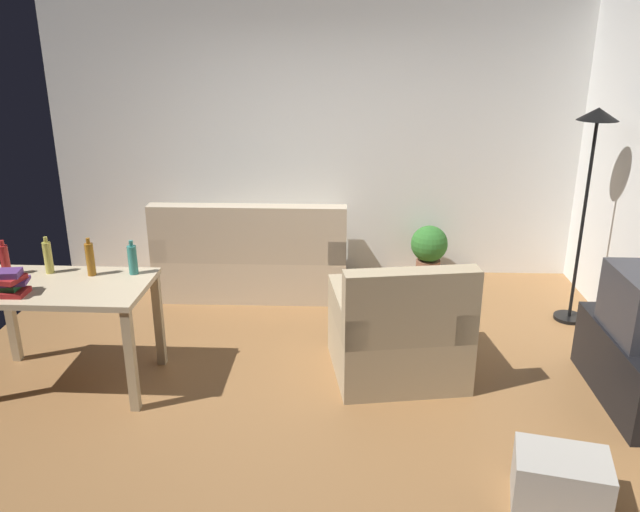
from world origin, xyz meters
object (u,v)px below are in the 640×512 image
armchair (399,335)px  book_stack (8,283)px  storage_box (560,481)px  bottle_red (5,260)px  bottle_amber (90,259)px  desk (61,299)px  potted_plant (429,250)px  torchiere_lamp (592,158)px  couch (253,260)px  bottle_squat (48,257)px  bottle_tall (133,259)px  tv_stand (635,368)px

armchair → book_stack: (-2.58, -0.39, 0.52)m
storage_box → book_stack: size_ratio=1.80×
bottle_red → book_stack: (0.19, -0.34, -0.03)m
bottle_red → bottle_amber: bottle_amber is taller
desk → potted_plant: size_ratio=2.12×
torchiere_lamp → book_stack: 4.41m
torchiere_lamp → desk: torchiere_lamp is taller
couch → book_stack: book_stack is taller
bottle_red → bottle_squat: bottle_squat is taller
couch → storage_box: size_ratio=3.67×
storage_box → bottle_tall: size_ratio=1.95×
bottle_amber → bottle_squat: bearing=174.1°
bottle_red → bottle_amber: bearing=1.8°
bottle_amber → bottle_tall: (0.29, 0.04, -0.01)m
bottle_amber → bottle_tall: bottle_amber is taller
bottle_amber → tv_stand: bearing=-3.7°
armchair → desk: bearing=-3.8°
couch → storage_box: couch is taller
potted_plant → bottle_tall: size_ratio=2.32×
armchair → storage_box: bearing=110.5°
potted_plant → book_stack: size_ratio=2.13×
desk → potted_plant: 3.46m
tv_stand → bottle_amber: size_ratio=4.03×
potted_plant → storage_box: 3.21m
armchair → storage_box: size_ratio=2.12×
bottle_red → book_stack: bottle_red is taller
book_stack → tv_stand: bearing=1.7°
desk → storage_box: desk is taller
bottle_squat → bottle_red: bearing=-169.8°
potted_plant → desk: bearing=-143.3°
torchiere_lamp → bottle_red: torchiere_lamp is taller
tv_stand → armchair: armchair is taller
tv_stand → bottle_tall: 3.51m
armchair → book_stack: 2.66m
bottle_red → bottle_squat: bearing=10.2°
tv_stand → book_stack: 4.19m
desk → bottle_squat: size_ratio=4.54×
bottle_red → book_stack: size_ratio=0.95×
couch → bottle_amber: size_ratio=6.46×
tv_stand → potted_plant: bearing=28.0°
desk → potted_plant: (2.76, 2.06, -0.32)m
torchiere_lamp → potted_plant: bearing=143.0°
tv_stand → armchair: bearing=80.2°
storage_box → potted_plant: bearing=95.6°
bottle_red → bottle_tall: bottle_red is taller
armchair → book_stack: book_stack is taller
couch → torchiere_lamp: size_ratio=0.97×
storage_box → bottle_squat: size_ratio=1.80×
bottle_red → bottle_squat: 0.29m
bottle_amber → book_stack: size_ratio=1.02×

